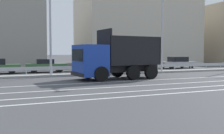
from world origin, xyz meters
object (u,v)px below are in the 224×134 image
at_px(parked_car_6, 177,62).
at_px(parked_car_3, 46,65).
at_px(median_road_sign, 127,60).
at_px(dump_truck, 108,62).
at_px(street_lamp_2, 163,15).
at_px(street_lamp_1, 50,5).
at_px(parked_car_4, 94,63).
at_px(parked_car_5, 136,64).

bearing_deg(parked_car_6, parked_car_3, 89.16).
bearing_deg(median_road_sign, parked_car_6, 28.56).
distance_m(dump_truck, street_lamp_2, 9.19).
height_order(street_lamp_1, parked_car_4, street_lamp_1).
relative_size(median_road_sign, parked_car_3, 0.61).
distance_m(median_road_sign, street_lamp_2, 5.76).
distance_m(street_lamp_2, parked_car_6, 9.22).
relative_size(street_lamp_1, street_lamp_2, 1.04).
xyz_separation_m(median_road_sign, parked_car_5, (3.55, 4.90, -0.66)).
height_order(median_road_sign, parked_car_6, median_road_sign).
distance_m(median_road_sign, parked_car_4, 5.30).
relative_size(median_road_sign, street_lamp_2, 0.24).
bearing_deg(parked_car_4, parked_car_6, 94.92).
xyz_separation_m(dump_truck, parked_car_5, (6.99, 8.66, -0.65)).
relative_size(parked_car_4, parked_car_6, 0.90).
height_order(dump_truck, parked_car_5, dump_truck).
bearing_deg(median_road_sign, parked_car_4, 106.61).
xyz_separation_m(median_road_sign, parked_car_4, (-1.51, 5.05, -0.52)).
height_order(parked_car_4, parked_car_6, parked_car_4).
xyz_separation_m(street_lamp_1, parked_car_5, (10.54, 5.16, -5.14)).
distance_m(median_road_sign, parked_car_3, 8.32).
xyz_separation_m(parked_car_3, parked_car_6, (16.12, 0.15, 0.03)).
xyz_separation_m(median_road_sign, street_lamp_1, (-6.99, -0.26, 4.48)).
height_order(dump_truck, parked_car_6, dump_truck).
bearing_deg(parked_car_6, street_lamp_1, 106.88).
height_order(median_road_sign, parked_car_3, median_road_sign).
xyz_separation_m(street_lamp_1, street_lamp_2, (10.80, 0.15, -0.17)).
bearing_deg(parked_car_4, parked_car_5, 92.48).
bearing_deg(street_lamp_1, street_lamp_2, 0.78).
bearing_deg(street_lamp_2, dump_truck, -153.34).
height_order(dump_truck, street_lamp_2, street_lamp_2).
bearing_deg(parked_car_3, parked_car_6, 94.24).
bearing_deg(parked_car_4, median_road_sign, 20.84).
bearing_deg(parked_car_5, street_lamp_2, 3.06).
bearing_deg(parked_car_3, dump_truck, 23.37).
height_order(dump_truck, parked_car_3, dump_truck).
xyz_separation_m(dump_truck, median_road_sign, (3.44, 3.76, 0.00)).
bearing_deg(parked_car_4, parked_car_3, -85.58).
height_order(median_road_sign, parked_car_5, median_road_sign).
relative_size(street_lamp_2, parked_car_6, 2.10).
bearing_deg(median_road_sign, parked_car_5, 54.09).
bearing_deg(dump_truck, parked_car_3, 15.26).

